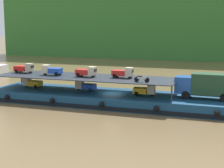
{
  "coord_description": "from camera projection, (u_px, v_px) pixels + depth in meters",
  "views": [
    {
      "loc": [
        15.27,
        -44.21,
        10.52
      ],
      "look_at": [
        -0.07,
        0.0,
        2.7
      ],
      "focal_mm": 58.51,
      "sensor_mm": 36.0,
      "label": 1
    }
  ],
  "objects": [
    {
      "name": "cargo_barge",
      "position": [
        112.0,
        99.0,
        47.72
      ],
      "size": [
        33.58,
        8.15,
        1.5
      ],
      "color": "navy",
      "rests_on": "ground"
    },
    {
      "name": "motorcycle_upper_port",
      "position": [
        142.0,
        79.0,
        43.88
      ],
      "size": [
        1.9,
        0.55,
        0.87
      ],
      "color": "black",
      "rests_on": "cargo_rack"
    },
    {
      "name": "mini_truck_upper_fore",
      "position": [
        86.0,
        72.0,
        48.18
      ],
      "size": [
        2.79,
        1.29,
        1.38
      ],
      "color": "red",
      "rests_on": "cargo_rack"
    },
    {
      "name": "covered_lorry",
      "position": [
        206.0,
        85.0,
        43.71
      ],
      "size": [
        7.91,
        2.51,
        3.1
      ],
      "color": "#1E4C99",
      "rests_on": "cargo_barge"
    },
    {
      "name": "mini_truck_lower_stern",
      "position": [
        32.0,
        83.0,
        51.65
      ],
      "size": [
        2.77,
        1.26,
        1.38
      ],
      "color": "gold",
      "rests_on": "cargo_barge"
    },
    {
      "name": "mini_truck_lower_aft",
      "position": [
        85.0,
        86.0,
        49.07
      ],
      "size": [
        2.76,
        1.24,
        1.38
      ],
      "color": "#1E47B7",
      "rests_on": "cargo_barge"
    },
    {
      "name": "ground_plane",
      "position": [
        112.0,
        104.0,
        47.87
      ],
      "size": [
        400.0,
        400.0,
        0.0
      ],
      "primitive_type": "plane",
      "color": "brown"
    },
    {
      "name": "cargo_rack",
      "position": [
        86.0,
        77.0,
        48.53
      ],
      "size": [
        24.38,
        6.83,
        2.0
      ],
      "color": "#232833",
      "rests_on": "cargo_barge"
    },
    {
      "name": "hillside_far_bank",
      "position": [
        190.0,
        4.0,
        115.06
      ],
      "size": [
        116.18,
        33.76,
        29.52
      ],
      "color": "#33702D",
      "rests_on": "ground"
    },
    {
      "name": "mini_truck_lower_mid",
      "position": [
        145.0,
        90.0,
        45.86
      ],
      "size": [
        2.79,
        1.3,
        1.38
      ],
      "color": "gold",
      "rests_on": "cargo_barge"
    },
    {
      "name": "mini_truck_upper_bow",
      "position": [
        123.0,
        73.0,
        47.28
      ],
      "size": [
        2.75,
        1.21,
        1.38
      ],
      "color": "red",
      "rests_on": "cargo_rack"
    },
    {
      "name": "mini_truck_upper_stern",
      "position": [
        24.0,
        68.0,
        52.06
      ],
      "size": [
        2.76,
        1.23,
        1.38
      ],
      "color": "red",
      "rests_on": "cargo_rack"
    },
    {
      "name": "mini_truck_upper_mid",
      "position": [
        52.0,
        70.0,
        49.72
      ],
      "size": [
        2.77,
        1.25,
        1.38
      ],
      "color": "#1E47B7",
      "rests_on": "cargo_rack"
    }
  ]
}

